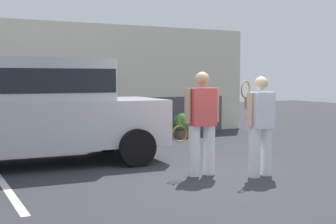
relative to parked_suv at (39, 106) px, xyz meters
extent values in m
plane|color=#2D2D33|center=(2.38, -2.67, -1.15)|extent=(40.00, 40.00, 0.00)
cube|color=silver|center=(-0.87, -1.17, -1.14)|extent=(0.12, 4.40, 0.01)
cube|color=beige|center=(2.38, 3.59, 0.46)|extent=(9.79, 0.30, 3.21)
cube|color=#4C4C51|center=(2.38, 3.39, -0.60)|extent=(8.23, 0.10, 1.10)
cube|color=brown|center=(2.33, 3.37, -0.10)|extent=(0.90, 0.06, 2.10)
cube|color=#B7B7BC|center=(0.11, -0.01, -0.35)|extent=(4.70, 2.15, 0.90)
cube|color=#B7B7BC|center=(-0.14, 0.01, 0.50)|extent=(2.99, 1.92, 0.80)
cube|color=black|center=(-0.14, 0.01, 0.48)|extent=(2.94, 1.93, 0.44)
cylinder|color=black|center=(1.71, 0.86, -0.79)|extent=(0.73, 0.30, 0.72)
cylinder|color=black|center=(1.60, -1.04, -0.79)|extent=(0.73, 0.30, 0.72)
cylinder|color=white|center=(2.42, -2.31, -0.71)|extent=(0.20, 0.20, 0.87)
cylinder|color=white|center=(2.13, -2.30, -0.71)|extent=(0.20, 0.20, 0.87)
cube|color=#E04C4C|center=(2.27, -2.31, 0.04)|extent=(0.45, 0.29, 0.64)
sphere|color=tan|center=(2.27, -2.31, 0.52)|extent=(0.24, 0.24, 0.24)
cylinder|color=tan|center=(2.55, -2.32, 0.07)|extent=(0.11, 0.11, 0.59)
cylinder|color=tan|center=(2.00, -2.30, 0.07)|extent=(0.11, 0.11, 0.59)
torus|color=olive|center=(1.88, -2.25, -0.41)|extent=(0.37, 0.04, 0.37)
cylinder|color=olive|center=(1.88, -2.25, -0.17)|extent=(0.03, 0.03, 0.20)
cylinder|color=white|center=(3.26, -2.82, -0.73)|extent=(0.19, 0.19, 0.83)
cylinder|color=white|center=(2.98, -2.85, -0.73)|extent=(0.19, 0.19, 0.83)
cube|color=silver|center=(3.12, -2.84, -0.01)|extent=(0.45, 0.31, 0.62)
sphere|color=beige|center=(3.12, -2.84, 0.44)|extent=(0.23, 0.23, 0.23)
cylinder|color=beige|center=(3.38, -2.81, 0.02)|extent=(0.11, 0.11, 0.56)
cylinder|color=beige|center=(2.86, -2.87, 0.02)|extent=(0.11, 0.11, 0.56)
torus|color=olive|center=(2.80, -2.82, 0.35)|extent=(0.28, 0.14, 0.29)
cylinder|color=olive|center=(2.80, -2.82, 0.11)|extent=(0.03, 0.03, 0.20)
cylinder|color=brown|center=(4.45, 2.30, -1.04)|extent=(0.34, 0.34, 0.21)
sphere|color=#387F33|center=(4.45, 2.30, -0.71)|extent=(0.53, 0.53, 0.53)
camera|label=1|loc=(-1.85, -9.03, 0.54)|focal=49.23mm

